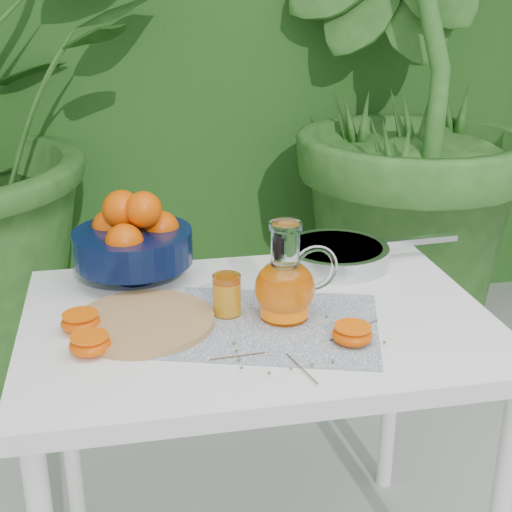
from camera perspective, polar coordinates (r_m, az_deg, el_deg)
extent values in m
cube|color=#234E16|center=(3.62, -4.94, 18.43)|extent=(8.00, 1.20, 2.50)
imported|color=#28561D|center=(2.83, 11.22, 12.55)|extent=(2.61, 2.61, 2.03)
cube|color=white|center=(1.55, 0.14, -5.44)|extent=(1.00, 0.70, 0.04)
cylinder|color=white|center=(1.98, -14.84, -12.27)|extent=(0.04, 0.04, 0.71)
cylinder|color=white|center=(2.10, 10.78, -9.80)|extent=(0.04, 0.04, 0.71)
cube|color=#0E234F|center=(1.50, 1.36, -5.52)|extent=(0.52, 0.45, 0.00)
cylinder|color=#AC7D4D|center=(1.51, -8.95, -5.24)|extent=(0.35, 0.35, 0.02)
cylinder|color=black|center=(1.74, -9.69, -1.15)|extent=(0.13, 0.13, 0.05)
cylinder|color=black|center=(1.71, -9.81, 0.77)|extent=(0.35, 0.35, 0.08)
sphere|color=#E94E02|center=(1.75, -11.57, 2.26)|extent=(0.11, 0.11, 0.09)
sphere|color=#E94E02|center=(1.72, -7.60, 2.16)|extent=(0.11, 0.11, 0.09)
sphere|color=#E94E02|center=(1.64, -10.48, 1.05)|extent=(0.11, 0.11, 0.09)
sphere|color=#E94E02|center=(1.77, -9.28, 2.62)|extent=(0.11, 0.11, 0.09)
sphere|color=#E94E02|center=(1.70, -10.69, 3.71)|extent=(0.11, 0.11, 0.09)
sphere|color=#E94E02|center=(1.67, -8.99, 3.69)|extent=(0.11, 0.11, 0.09)
cylinder|color=white|center=(1.52, 2.27, -4.73)|extent=(0.11, 0.11, 0.01)
ellipsoid|color=white|center=(1.50, 2.31, -2.59)|extent=(0.14, 0.14, 0.12)
cylinder|color=white|center=(1.46, 2.36, 0.79)|extent=(0.06, 0.06, 0.08)
cylinder|color=white|center=(1.45, 2.39, 2.43)|extent=(0.07, 0.07, 0.01)
torus|color=white|center=(1.50, 4.74, -0.95)|extent=(0.10, 0.02, 0.10)
cylinder|color=#DB5D04|center=(1.50, 2.30, -3.06)|extent=(0.11, 0.11, 0.09)
cylinder|color=white|center=(1.52, -2.34, -3.11)|extent=(0.06, 0.06, 0.09)
cylinder|color=orange|center=(1.52, -2.34, -3.35)|extent=(0.06, 0.06, 0.07)
cylinder|color=#FF6207|center=(1.51, -2.36, -2.05)|extent=(0.05, 0.05, 0.00)
cylinder|color=#BABABF|center=(1.81, 6.36, 0.07)|extent=(0.29, 0.29, 0.05)
cylinder|color=white|center=(1.81, 6.39, 0.67)|extent=(0.25, 0.25, 0.01)
cube|color=#BABABF|center=(1.90, 13.02, 1.24)|extent=(0.20, 0.04, 0.02)
ellipsoid|color=#E94E02|center=(1.42, -13.13, -6.93)|extent=(0.08, 0.08, 0.04)
cylinder|color=#FF6207|center=(1.41, -13.19, -6.28)|extent=(0.07, 0.07, 0.00)
ellipsoid|color=#E94E02|center=(1.51, -13.84, -5.19)|extent=(0.08, 0.08, 0.04)
cylinder|color=#FF6207|center=(1.50, -13.91, -4.56)|extent=(0.07, 0.07, 0.00)
ellipsoid|color=#E94E02|center=(1.43, 7.70, -6.28)|extent=(0.08, 0.08, 0.04)
cylinder|color=#FF6207|center=(1.42, 7.74, -5.62)|extent=(0.07, 0.07, 0.00)
cylinder|color=brown|center=(1.33, 3.68, -8.94)|extent=(0.03, 0.12, 0.00)
sphere|color=#4E6534|center=(1.31, 1.07, -9.33)|extent=(0.01, 0.01, 0.01)
sphere|color=#4E6534|center=(1.33, 2.82, -9.01)|extent=(0.01, 0.01, 0.01)
sphere|color=#4E6534|center=(1.34, 4.53, -8.68)|extent=(0.01, 0.01, 0.01)
sphere|color=#4E6534|center=(1.36, 6.20, -8.35)|extent=(0.01, 0.01, 0.01)
cylinder|color=brown|center=(1.48, 7.88, -5.87)|extent=(0.13, 0.07, 0.00)
sphere|color=#4E6534|center=(1.53, 5.68, -4.80)|extent=(0.01, 0.01, 0.01)
sphere|color=#4E6534|center=(1.49, 7.14, -5.44)|extent=(0.01, 0.01, 0.01)
sphere|color=#4E6534|center=(1.47, 8.65, -6.11)|extent=(0.01, 0.01, 0.01)
sphere|color=#4E6534|center=(1.44, 10.24, -6.80)|extent=(0.01, 0.01, 0.01)
cylinder|color=brown|center=(1.37, -1.47, -8.00)|extent=(0.11, 0.01, 0.00)
sphere|color=#4E6534|center=(1.33, -1.15, -8.93)|extent=(0.01, 0.01, 0.01)
sphere|color=#4E6534|center=(1.36, -1.37, -8.23)|extent=(0.01, 0.01, 0.01)
sphere|color=#4E6534|center=(1.39, -1.57, -7.57)|extent=(0.01, 0.01, 0.01)
sphere|color=#4E6534|center=(1.41, -1.77, -6.93)|extent=(0.01, 0.01, 0.01)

